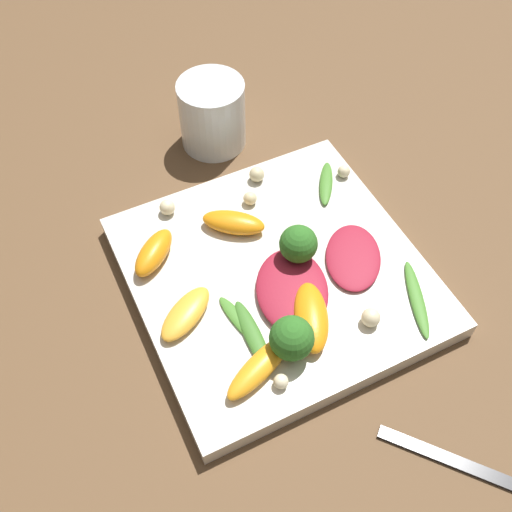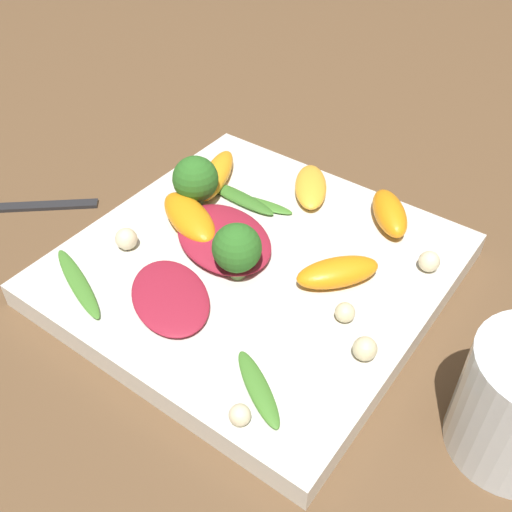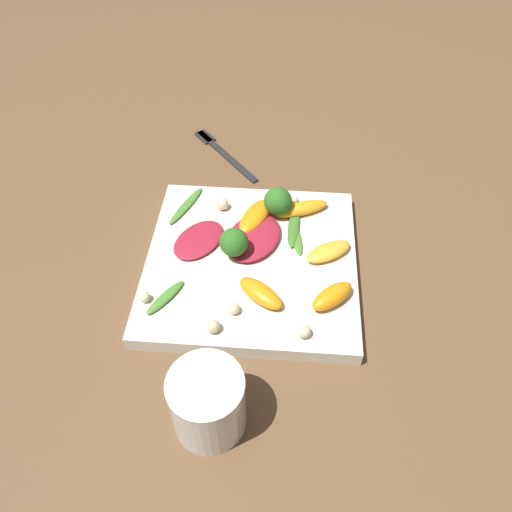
{
  "view_description": "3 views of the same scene",
  "coord_description": "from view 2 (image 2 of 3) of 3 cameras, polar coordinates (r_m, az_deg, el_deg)",
  "views": [
    {
      "loc": [
        -0.17,
        -0.29,
        0.5
      ],
      "look_at": [
        -0.02,
        0.01,
        0.04
      ],
      "focal_mm": 42.0,
      "sensor_mm": 36.0,
      "label": 1
    },
    {
      "loc": [
        0.28,
        0.21,
        0.34
      ],
      "look_at": [
        0.01,
        0.01,
        0.03
      ],
      "focal_mm": 42.0,
      "sensor_mm": 36.0,
      "label": 2
    },
    {
      "loc": [
        -0.04,
        0.43,
        0.51
      ],
      "look_at": [
        -0.01,
        0.01,
        0.03
      ],
      "focal_mm": 35.0,
      "sensor_mm": 36.0,
      "label": 3
    }
  ],
  "objects": [
    {
      "name": "orange_segment_3",
      "position": [
        0.5,
        -6.52,
        3.54
      ],
      "size": [
        0.06,
        0.08,
        0.02
      ],
      "color": "orange",
      "rests_on": "plate"
    },
    {
      "name": "orange_segment_1",
      "position": [
        0.54,
        5.23,
        6.6
      ],
      "size": [
        0.07,
        0.06,
        0.01
      ],
      "color": "#FCAD33",
      "rests_on": "plate"
    },
    {
      "name": "macadamia_nut_3",
      "position": [
        0.56,
        -6.08,
        7.7
      ],
      "size": [
        0.01,
        0.01,
        0.01
      ],
      "color": "beige",
      "rests_on": "plate"
    },
    {
      "name": "arugula_sprig_2",
      "position": [
        0.53,
        -1.72,
        5.64
      ],
      "size": [
        0.02,
        0.08,
        0.01
      ],
      "color": "#3D7528",
      "rests_on": "plate"
    },
    {
      "name": "ground_plane",
      "position": [
        0.49,
        -0.11,
        -2.13
      ],
      "size": [
        2.4,
        2.4,
        0.0
      ],
      "primitive_type": "plane",
      "color": "brown"
    },
    {
      "name": "orange_segment_4",
      "position": [
        0.51,
        12.6,
        4.03
      ],
      "size": [
        0.06,
        0.06,
        0.02
      ],
      "color": "orange",
      "rests_on": "plate"
    },
    {
      "name": "macadamia_nut_2",
      "position": [
        0.48,
        16.17,
        -0.5
      ],
      "size": [
        0.02,
        0.02,
        0.02
      ],
      "color": "beige",
      "rests_on": "plate"
    },
    {
      "name": "arugula_sprig_3",
      "position": [
        0.47,
        -16.6,
        -2.44
      ],
      "size": [
        0.04,
        0.09,
        0.01
      ],
      "color": "#47842D",
      "rests_on": "plate"
    },
    {
      "name": "macadamia_nut_5",
      "position": [
        0.41,
        10.34,
        -8.68
      ],
      "size": [
        0.02,
        0.02,
        0.02
      ],
      "color": "beige",
      "rests_on": "plate"
    },
    {
      "name": "macadamia_nut_0",
      "position": [
        0.43,
        8.47,
        -5.34
      ],
      "size": [
        0.01,
        0.01,
        0.01
      ],
      "color": "beige",
      "rests_on": "plate"
    },
    {
      "name": "macadamia_nut_1",
      "position": [
        0.37,
        -1.55,
        -14.9
      ],
      "size": [
        0.01,
        0.01,
        0.01
      ],
      "color": "beige",
      "rests_on": "plate"
    },
    {
      "name": "arugula_sprig_1",
      "position": [
        0.53,
        0.3,
        4.99
      ],
      "size": [
        0.02,
        0.06,
        0.0
      ],
      "color": "#47842D",
      "rests_on": "plate"
    },
    {
      "name": "orange_segment_2",
      "position": [
        0.55,
        -3.81,
        7.72
      ],
      "size": [
        0.08,
        0.05,
        0.02
      ],
      "color": "orange",
      "rests_on": "plate"
    },
    {
      "name": "macadamia_nut_4",
      "position": [
        0.49,
        -12.25,
        1.61
      ],
      "size": [
        0.02,
        0.02,
        0.02
      ],
      "color": "beige",
      "rests_on": "plate"
    },
    {
      "name": "arugula_sprig_0",
      "position": [
        0.39,
        0.21,
        -12.47
      ],
      "size": [
        0.05,
        0.06,
        0.01
      ],
      "color": "#47842D",
      "rests_on": "plate"
    },
    {
      "name": "radicchio_leaf_1",
      "position": [
        0.49,
        -2.97,
        1.83
      ],
      "size": [
        0.1,
        0.11,
        0.01
      ],
      "color": "maroon",
      "rests_on": "plate"
    },
    {
      "name": "plate",
      "position": [
        0.48,
        -0.12,
        -1.23
      ],
      "size": [
        0.28,
        0.28,
        0.02
      ],
      "color": "silver",
      "rests_on": "ground_plane"
    },
    {
      "name": "broccoli_floret_1",
      "position": [
        0.44,
        -1.96,
        0.75
      ],
      "size": [
        0.04,
        0.04,
        0.05
      ],
      "color": "#84AD5B",
      "rests_on": "plate"
    },
    {
      "name": "radicchio_leaf_0",
      "position": [
        0.44,
        -8.17,
        -3.87
      ],
      "size": [
        0.09,
        0.1,
        0.01
      ],
      "color": "maroon",
      "rests_on": "plate"
    },
    {
      "name": "orange_segment_0",
      "position": [
        0.45,
        7.79,
        -1.54
      ],
      "size": [
        0.07,
        0.06,
        0.02
      ],
      "color": "orange",
      "rests_on": "plate"
    },
    {
      "name": "broccoli_floret_0",
      "position": [
        0.52,
        -5.79,
        7.27
      ],
      "size": [
        0.04,
        0.04,
        0.04
      ],
      "color": "#84AD5B",
      "rests_on": "plate"
    }
  ]
}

